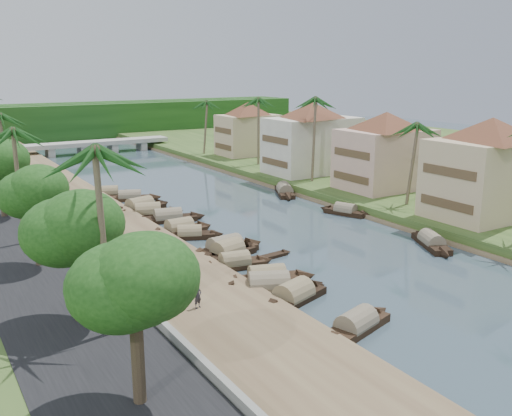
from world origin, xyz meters
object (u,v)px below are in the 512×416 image
building_near (489,167)px  person_near (198,296)px  bridge (97,144)px  sampan_1 (294,296)px  sampan_0 (356,326)px

building_near → person_near: (-35.54, -4.84, -4.76)m
bridge → sampan_1: (-9.47, -79.80, -1.30)m
bridge → person_near: person_near is taller
sampan_0 → sampan_1: bearing=79.1°
sampan_1 → person_near: size_ratio=4.77×
bridge → person_near: bearing=-101.9°
bridge → sampan_0: (-8.86, -85.77, -1.31)m
sampan_0 → person_near: 10.43m
building_near → bridge: bearing=104.4°
sampan_0 → person_near: (-7.69, 6.93, 1.22)m
building_near → sampan_0: size_ratio=1.86×
bridge → building_near: 76.54m
building_near → sampan_1: (-28.46, -5.80, -5.97)m
bridge → sampan_0: size_ratio=3.51×
person_near → sampan_0: bearing=-61.9°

